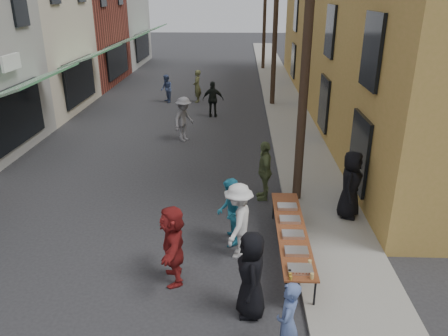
# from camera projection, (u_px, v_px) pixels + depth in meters

# --- Properties ---
(ground) EXTENTS (120.00, 120.00, 0.00)m
(ground) POSITION_uv_depth(u_px,v_px,m) (136.00, 251.00, 10.84)
(ground) COLOR #28282B
(ground) RESTS_ON ground
(sidewalk) EXTENTS (2.20, 60.00, 0.10)m
(sidewalk) POSITION_uv_depth(u_px,v_px,m) (284.00, 104.00, 24.51)
(sidewalk) COLOR gray
(sidewalk) RESTS_ON ground
(storefront_row) EXTENTS (8.00, 37.00, 9.00)m
(storefront_row) POSITION_uv_depth(u_px,v_px,m) (9.00, 28.00, 23.48)
(storefront_row) COLOR maroon
(storefront_row) RESTS_ON ground
(building_ochre) EXTENTS (10.00, 28.00, 10.00)m
(building_ochre) POSITION_uv_depth(u_px,v_px,m) (416.00, 12.00, 21.48)
(building_ochre) COLOR #A7873B
(building_ochre) RESTS_ON ground
(utility_pole_near) EXTENTS (0.26, 0.26, 9.00)m
(utility_pole_near) POSITION_uv_depth(u_px,v_px,m) (307.00, 51.00, 11.75)
(utility_pole_near) COLOR #2D2116
(utility_pole_near) RESTS_ON ground
(utility_pole_mid) EXTENTS (0.26, 0.26, 9.00)m
(utility_pole_mid) POSITION_uv_depth(u_px,v_px,m) (275.00, 21.00, 22.85)
(utility_pole_mid) COLOR #2D2116
(utility_pole_mid) RESTS_ON ground
(utility_pole_far) EXTENTS (0.26, 0.26, 9.00)m
(utility_pole_far) POSITION_uv_depth(u_px,v_px,m) (265.00, 11.00, 33.94)
(utility_pole_far) COLOR #2D2116
(utility_pole_far) RESTS_ON ground
(serving_table) EXTENTS (0.70, 4.00, 0.75)m
(serving_table) POSITION_uv_depth(u_px,v_px,m) (291.00, 231.00, 10.36)
(serving_table) COLOR #5E2D16
(serving_table) RESTS_ON ground
(catering_tray_sausage) EXTENTS (0.50, 0.33, 0.08)m
(catering_tray_sausage) POSITION_uv_depth(u_px,v_px,m) (300.00, 269.00, 8.80)
(catering_tray_sausage) COLOR maroon
(catering_tray_sausage) RESTS_ON serving_table
(catering_tray_foil_b) EXTENTS (0.50, 0.33, 0.08)m
(catering_tray_foil_b) POSITION_uv_depth(u_px,v_px,m) (296.00, 251.00, 9.41)
(catering_tray_foil_b) COLOR #B2B2B7
(catering_tray_foil_b) RESTS_ON serving_table
(catering_tray_buns) EXTENTS (0.50, 0.33, 0.08)m
(catering_tray_buns) POSITION_uv_depth(u_px,v_px,m) (293.00, 234.00, 10.05)
(catering_tray_buns) COLOR tan
(catering_tray_buns) RESTS_ON serving_table
(catering_tray_foil_d) EXTENTS (0.50, 0.33, 0.08)m
(catering_tray_foil_d) POSITION_uv_depth(u_px,v_px,m) (290.00, 220.00, 10.70)
(catering_tray_foil_d) COLOR #B2B2B7
(catering_tray_foil_d) RESTS_ON serving_table
(catering_tray_buns_end) EXTENTS (0.50, 0.33, 0.08)m
(catering_tray_buns_end) POSITION_uv_depth(u_px,v_px,m) (287.00, 207.00, 11.35)
(catering_tray_buns_end) COLOR tan
(catering_tray_buns_end) RESTS_ON serving_table
(condiment_jar_a) EXTENTS (0.07, 0.07, 0.08)m
(condiment_jar_a) POSITION_uv_depth(u_px,v_px,m) (291.00, 278.00, 8.54)
(condiment_jar_a) COLOR #A57F26
(condiment_jar_a) RESTS_ON serving_table
(condiment_jar_b) EXTENTS (0.07, 0.07, 0.08)m
(condiment_jar_b) POSITION_uv_depth(u_px,v_px,m) (290.00, 275.00, 8.63)
(condiment_jar_b) COLOR #A57F26
(condiment_jar_b) RESTS_ON serving_table
(condiment_jar_c) EXTENTS (0.07, 0.07, 0.08)m
(condiment_jar_c) POSITION_uv_depth(u_px,v_px,m) (290.00, 272.00, 8.72)
(condiment_jar_c) COLOR #A57F26
(condiment_jar_c) RESTS_ON serving_table
(cup_stack) EXTENTS (0.08, 0.08, 0.12)m
(cup_stack) POSITION_uv_depth(u_px,v_px,m) (312.00, 276.00, 8.56)
(cup_stack) COLOR tan
(cup_stack) RESTS_ON serving_table
(guest_front_a) EXTENTS (0.66, 0.94, 1.83)m
(guest_front_a) POSITION_uv_depth(u_px,v_px,m) (251.00, 275.00, 8.42)
(guest_front_a) COLOR black
(guest_front_a) RESTS_ON ground
(guest_front_b) EXTENTS (0.53, 0.67, 1.59)m
(guest_front_b) POSITION_uv_depth(u_px,v_px,m) (288.00, 323.00, 7.37)
(guest_front_b) COLOR #50649B
(guest_front_b) RESTS_ON ground
(guest_front_c) EXTENTS (0.68, 0.87, 1.76)m
(guest_front_c) POSITION_uv_depth(u_px,v_px,m) (230.00, 212.00, 10.86)
(guest_front_c) COLOR teal
(guest_front_c) RESTS_ON ground
(guest_front_d) EXTENTS (0.98, 1.35, 1.89)m
(guest_front_d) POSITION_uv_depth(u_px,v_px,m) (238.00, 221.00, 10.33)
(guest_front_d) COLOR silver
(guest_front_d) RESTS_ON ground
(guest_front_e) EXTENTS (0.52, 1.12, 1.86)m
(guest_front_e) POSITION_uv_depth(u_px,v_px,m) (265.00, 171.00, 13.24)
(guest_front_e) COLOR #57663B
(guest_front_e) RESTS_ON ground
(guest_queue_back) EXTENTS (0.85, 1.76, 1.82)m
(guest_queue_back) POSITION_uv_depth(u_px,v_px,m) (173.00, 245.00, 9.43)
(guest_queue_back) COLOR maroon
(guest_queue_back) RESTS_ON ground
(server) EXTENTS (0.94, 1.11, 1.93)m
(server) POSITION_uv_depth(u_px,v_px,m) (351.00, 185.00, 11.97)
(server) COLOR black
(server) RESTS_ON sidewalk
(passerby_left) EXTENTS (1.18, 1.41, 1.89)m
(passerby_left) POSITION_uv_depth(u_px,v_px,m) (184.00, 119.00, 18.44)
(passerby_left) COLOR slate
(passerby_left) RESTS_ON ground
(passerby_mid) EXTENTS (1.07, 0.46, 1.81)m
(passerby_mid) POSITION_uv_depth(u_px,v_px,m) (213.00, 99.00, 21.97)
(passerby_mid) COLOR black
(passerby_mid) RESTS_ON ground
(passerby_right) EXTENTS (0.47, 0.69, 1.83)m
(passerby_right) POSITION_uv_depth(u_px,v_px,m) (197.00, 86.00, 24.90)
(passerby_right) COLOR brown
(passerby_right) RESTS_ON ground
(passerby_far) EXTENTS (0.88, 0.96, 1.58)m
(passerby_far) POSITION_uv_depth(u_px,v_px,m) (167.00, 89.00, 24.88)
(passerby_far) COLOR #41527E
(passerby_far) RESTS_ON ground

